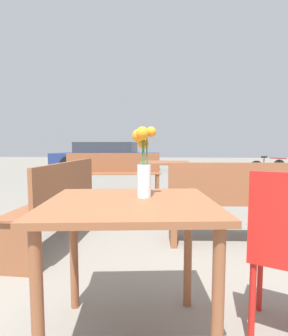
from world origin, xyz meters
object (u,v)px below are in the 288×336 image
Objects in this scene: flower_vase at (144,164)px; bench_near at (60,201)px; bench_far at (113,171)px; parked_car at (107,157)px; table_back at (165,170)px; bench_middle at (257,200)px; bicycle at (268,172)px; table_front at (130,225)px.

bench_near is at bearing 128.56° from flower_vase.
parked_car is (-1.21, 5.01, 0.07)m from bench_far.
parked_car is at bearing 98.79° from bench_near.
table_back is at bearing -49.00° from bench_far.
table_back is at bearing 122.31° from bench_middle.
bicycle is at bearing 21.34° from bench_far.
bench_far is at bearing -158.66° from bicycle.
bench_far reaches higher than bicycle.
flower_vase is 1.70m from bench_middle.
table_front is 1.55m from bench_near.
bench_far reaches higher than table_front.
table_back reaches higher than bicycle.
table_front is 9.27m from parked_car.
bench_near is 1.88m from table_back.
flower_vase reaches higher than bicycle.
table_front is 0.46× the size of bench_far.
parked_car is (-1.20, 7.76, 0.09)m from bench_near.
parked_car is at bearing 143.46° from bicycle.
bench_middle is at bearing 51.25° from table_front.
bench_far is 5.16m from parked_car.
table_front is at bearing -122.50° from flower_vase.
bench_middle reaches higher than table_front.
parked_car reaches higher than bench_middle.
table_back is (0.19, 2.80, -0.00)m from table_front.
parked_car is at bearing 112.51° from bench_middle.
parked_car is (-2.08, 9.03, -0.08)m from table_front.
parked_car reaches higher than table_back.
flower_vase reaches higher than bench_middle.
bench_middle is 1.70m from table_back.
bicycle is at bearing 48.86° from bench_near.
bench_near is at bearing -124.87° from table_back.
bench_near is 0.80× the size of bench_middle.
table_front is 0.50× the size of bench_middle.
parked_car reaches higher than bench_near.
bench_near is at bearing -90.18° from bench_far.
bench_middle is 2.37× the size of table_back.
bench_middle is 4.41m from bicycle.
table_back is 3.70m from bicycle.
bicycle is at bearing 63.14° from flower_vase.
bench_near is 1.89× the size of table_back.
bench_near is at bearing -177.15° from bench_middle.
bench_far is (-0.93, 3.93, -0.45)m from flower_vase.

